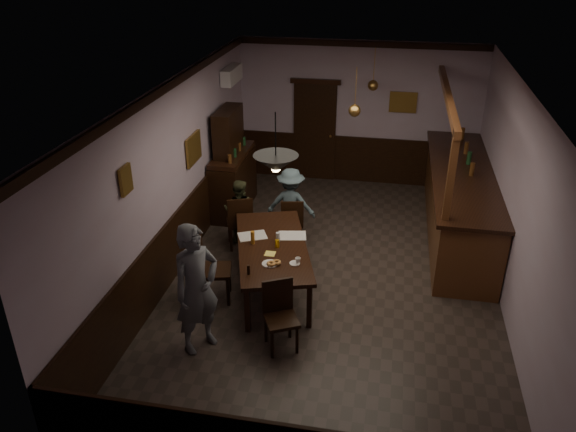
% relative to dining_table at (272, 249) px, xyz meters
% --- Properties ---
extents(room, '(5.01, 8.01, 3.01)m').
position_rel_dining_table_xyz_m(room, '(0.88, 0.45, 0.81)').
color(room, '#2D2621').
rests_on(room, ground).
extents(dining_table, '(1.60, 2.40, 0.75)m').
position_rel_dining_table_xyz_m(dining_table, '(0.00, 0.00, 0.00)').
color(dining_table, black).
rests_on(dining_table, ground).
extents(chair_far_left, '(0.54, 0.54, 0.97)m').
position_rel_dining_table_xyz_m(chair_far_left, '(-0.80, 1.09, -0.15)').
color(chair_far_left, black).
rests_on(chair_far_left, ground).
extents(chair_far_right, '(0.45, 0.45, 0.88)m').
position_rel_dining_table_xyz_m(chair_far_right, '(0.05, 1.35, -0.20)').
color(chair_far_right, black).
rests_on(chair_far_right, ground).
extents(chair_near, '(0.55, 0.55, 0.94)m').
position_rel_dining_table_xyz_m(chair_near, '(0.37, -1.27, -0.17)').
color(chair_near, black).
rests_on(chair_near, ground).
extents(chair_side, '(0.55, 0.55, 1.04)m').
position_rel_dining_table_xyz_m(chair_side, '(-0.84, -0.46, -0.11)').
color(chair_side, black).
rests_on(chair_side, ground).
extents(person_standing, '(0.73, 0.78, 1.78)m').
position_rel_dining_table_xyz_m(person_standing, '(-0.64, -1.50, 0.21)').
color(person_standing, slate).
rests_on(person_standing, ground).
extents(person_seated_left, '(0.56, 0.44, 1.15)m').
position_rel_dining_table_xyz_m(person_seated_left, '(-0.88, 1.35, -0.11)').
color(person_seated_left, '#43472A').
rests_on(person_seated_left, ground).
extents(person_seated_right, '(0.85, 0.49, 1.31)m').
position_rel_dining_table_xyz_m(person_seated_right, '(-0.02, 1.61, -0.03)').
color(person_seated_right, '#4D646E').
rests_on(person_seated_right, ground).
extents(newspaper_left, '(0.51, 0.45, 0.01)m').
position_rel_dining_table_xyz_m(newspaper_left, '(-0.35, 0.21, 0.07)').
color(newspaper_left, silver).
rests_on(newspaper_left, dining_table).
extents(newspaper_right, '(0.47, 0.37, 0.01)m').
position_rel_dining_table_xyz_m(newspaper_right, '(0.24, 0.33, 0.07)').
color(newspaper_right, silver).
rests_on(newspaper_right, dining_table).
extents(napkin, '(0.19, 0.19, 0.00)m').
position_rel_dining_table_xyz_m(napkin, '(0.02, -0.26, 0.07)').
color(napkin, '#FFEB5D').
rests_on(napkin, dining_table).
extents(saucer, '(0.15, 0.15, 0.01)m').
position_rel_dining_table_xyz_m(saucer, '(0.42, -0.45, 0.07)').
color(saucer, white).
rests_on(saucer, dining_table).
extents(coffee_cup, '(0.10, 0.10, 0.07)m').
position_rel_dining_table_xyz_m(coffee_cup, '(0.46, -0.44, 0.11)').
color(coffee_cup, white).
rests_on(coffee_cup, saucer).
extents(pastry_plate, '(0.22, 0.22, 0.01)m').
position_rel_dining_table_xyz_m(pastry_plate, '(0.08, -0.54, 0.07)').
color(pastry_plate, white).
rests_on(pastry_plate, dining_table).
extents(pastry_ring_a, '(0.13, 0.13, 0.04)m').
position_rel_dining_table_xyz_m(pastry_ring_a, '(0.11, -0.57, 0.10)').
color(pastry_ring_a, '#C68C47').
rests_on(pastry_ring_a, pastry_plate).
extents(pastry_ring_b, '(0.13, 0.13, 0.04)m').
position_rel_dining_table_xyz_m(pastry_ring_b, '(0.17, -0.52, 0.10)').
color(pastry_ring_b, '#C68C47').
rests_on(pastry_ring_b, pastry_plate).
extents(soda_can, '(0.07, 0.07, 0.12)m').
position_rel_dining_table_xyz_m(soda_can, '(0.09, -0.05, 0.12)').
color(soda_can, '#F0AD14').
rests_on(soda_can, dining_table).
extents(beer_glass, '(0.06, 0.06, 0.20)m').
position_rel_dining_table_xyz_m(beer_glass, '(-0.29, -0.01, 0.16)').
color(beer_glass, '#BF721E').
rests_on(beer_glass, dining_table).
extents(water_glass, '(0.06, 0.06, 0.15)m').
position_rel_dining_table_xyz_m(water_glass, '(0.06, 0.12, 0.14)').
color(water_glass, silver).
rests_on(water_glass, dining_table).
extents(pepper_mill, '(0.04, 0.04, 0.14)m').
position_rel_dining_table_xyz_m(pepper_mill, '(-0.14, -0.83, 0.13)').
color(pepper_mill, black).
rests_on(pepper_mill, dining_table).
extents(sideboard, '(0.54, 1.52, 2.01)m').
position_rel_dining_table_xyz_m(sideboard, '(-1.33, 2.54, 0.12)').
color(sideboard, black).
rests_on(sideboard, ground).
extents(bar_counter, '(1.06, 4.57, 2.56)m').
position_rel_dining_table_xyz_m(bar_counter, '(2.87, 2.44, -0.04)').
color(bar_counter, '#502F15').
rests_on(bar_counter, ground).
extents(door_back, '(0.90, 0.06, 2.10)m').
position_rel_dining_table_xyz_m(door_back, '(-0.02, 4.40, 0.36)').
color(door_back, black).
rests_on(door_back, ground).
extents(ac_unit, '(0.20, 0.85, 0.30)m').
position_rel_dining_table_xyz_m(ac_unit, '(-1.50, 3.35, 1.76)').
color(ac_unit, white).
rests_on(ac_unit, ground).
extents(picture_left_small, '(0.04, 0.28, 0.36)m').
position_rel_dining_table_xyz_m(picture_left_small, '(-1.58, -1.15, 1.46)').
color(picture_left_small, olive).
rests_on(picture_left_small, ground).
extents(picture_left_large, '(0.04, 0.62, 0.48)m').
position_rel_dining_table_xyz_m(picture_left_large, '(-1.58, 1.25, 1.01)').
color(picture_left_large, olive).
rests_on(picture_left_large, ground).
extents(picture_back, '(0.55, 0.04, 0.42)m').
position_rel_dining_table_xyz_m(picture_back, '(1.78, 4.41, 1.11)').
color(picture_back, olive).
rests_on(picture_back, ground).
extents(pendant_iron, '(0.56, 0.56, 0.76)m').
position_rel_dining_table_xyz_m(pendant_iron, '(0.23, -0.77, 1.67)').
color(pendant_iron, black).
rests_on(pendant_iron, ground).
extents(pendant_brass_mid, '(0.20, 0.20, 0.81)m').
position_rel_dining_table_xyz_m(pendant_brass_mid, '(0.98, 1.90, 1.61)').
color(pendant_brass_mid, '#BF8C3F').
rests_on(pendant_brass_mid, ground).
extents(pendant_brass_far, '(0.20, 0.20, 0.81)m').
position_rel_dining_table_xyz_m(pendant_brass_far, '(1.18, 3.64, 1.61)').
color(pendant_brass_far, '#BF8C3F').
rests_on(pendant_brass_far, ground).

